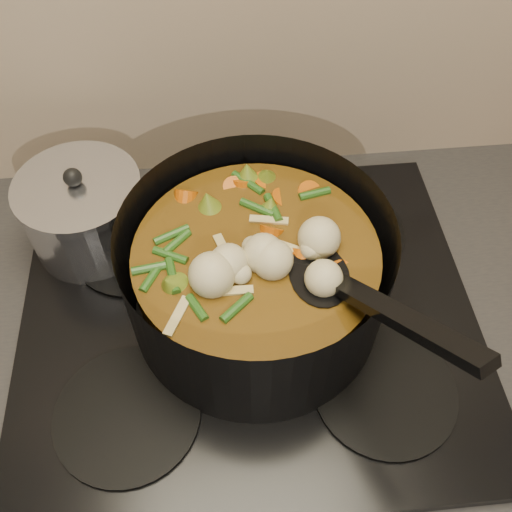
{
  "coord_description": "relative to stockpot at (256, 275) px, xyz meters",
  "views": [
    {
      "loc": [
        -0.03,
        1.52,
        1.6
      ],
      "look_at": [
        0.01,
        1.94,
        1.05
      ],
      "focal_mm": 40.0,
      "sensor_mm": 36.0,
      "label": 1
    }
  ],
  "objects": [
    {
      "name": "saucepan",
      "position": [
        -0.23,
        0.15,
        -0.02
      ],
      "size": [
        0.18,
        0.18,
        0.14
      ],
      "rotation": [
        0.0,
        0.0,
        0.01
      ],
      "color": "silver",
      "rests_on": "stovetop"
    },
    {
      "name": "stockpot",
      "position": [
        0.0,
        0.0,
        0.0
      ],
      "size": [
        0.41,
        0.44,
        0.25
      ],
      "rotation": [
        0.0,
        0.0,
        0.28
      ],
      "color": "black",
      "rests_on": "stovetop"
    },
    {
      "name": "stovetop",
      "position": [
        -0.01,
        -0.01,
        -0.09
      ],
      "size": [
        0.62,
        0.54,
        0.03
      ],
      "color": "black",
      "rests_on": "counter"
    },
    {
      "name": "counter",
      "position": [
        -0.01,
        -0.01,
        -0.55
      ],
      "size": [
        2.64,
        0.64,
        0.91
      ],
      "color": "brown",
      "rests_on": "ground"
    }
  ]
}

